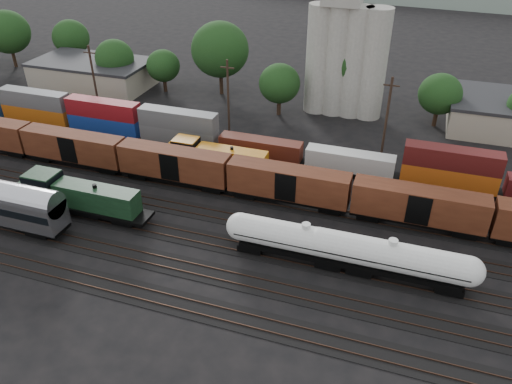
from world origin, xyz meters
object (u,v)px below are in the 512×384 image
(grain_silo, at_px, (346,48))
(green_locomotive, at_px, (75,195))
(tank_car_a, at_px, (305,241))
(orange_locomotive, at_px, (213,156))

(grain_silo, bearing_deg, green_locomotive, -120.88)
(tank_car_a, xyz_separation_m, orange_locomotive, (-16.61, 15.00, -0.37))
(orange_locomotive, bearing_deg, grain_silo, 63.51)
(orange_locomotive, bearing_deg, tank_car_a, -42.09)
(orange_locomotive, distance_m, grain_silo, 30.39)
(tank_car_a, relative_size, grain_silo, 0.60)
(green_locomotive, height_order, grain_silo, grain_silo)
(green_locomotive, bearing_deg, grain_silo, 59.12)
(tank_car_a, xyz_separation_m, grain_silo, (-3.65, 41.00, 8.55))
(tank_car_a, bearing_deg, orange_locomotive, 137.91)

